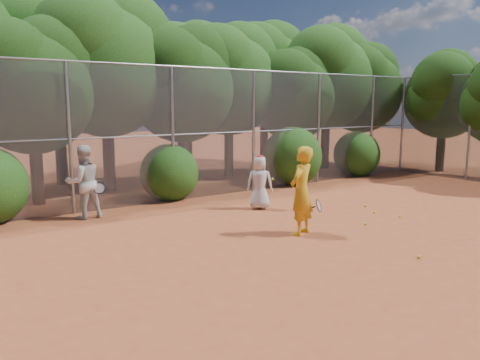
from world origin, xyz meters
TOP-DOWN VIEW (x-y plane):
  - ground at (0.00, 0.00)m, footprint 80.00×80.00m
  - fence_back at (-0.12, 6.00)m, footprint 20.05×0.09m
  - fence_side at (10.00, 3.00)m, footprint 0.09×6.09m
  - tree_2 at (-4.45, 7.83)m, footprint 3.99×3.47m
  - tree_3 at (-1.94, 8.84)m, footprint 4.89×4.26m
  - tree_4 at (0.55, 8.24)m, footprint 4.19×3.64m
  - tree_5 at (3.06, 9.04)m, footprint 4.51×3.92m
  - tree_6 at (5.55, 8.03)m, footprint 3.86×3.36m
  - tree_7 at (8.06, 8.64)m, footprint 4.77×4.14m
  - tree_8 at (10.05, 8.34)m, footprint 4.25×3.70m
  - tree_10 at (-2.93, 11.05)m, footprint 5.15×4.48m
  - tree_11 at (2.06, 10.64)m, footprint 4.64×4.03m
  - tree_12 at (6.56, 11.24)m, footprint 5.02×4.37m
  - tree_13 at (11.45, 5.03)m, footprint 3.86×3.36m
  - bush_1 at (-1.00, 6.30)m, footprint 1.80×1.80m
  - bush_2 at (4.00, 6.30)m, footprint 2.20×2.20m
  - bush_3 at (7.50, 6.30)m, footprint 1.90×1.90m
  - player_yellow at (-0.37, 1.00)m, footprint 0.94×0.72m
  - player_teen at (0.44, 3.59)m, footprint 0.86×0.83m
  - player_white at (-3.90, 5.31)m, footprint 0.95×0.81m
  - ball_0 at (2.78, 0.68)m, footprint 0.07×0.07m
  - ball_1 at (3.07, 2.05)m, footprint 0.07×0.07m
  - ball_2 at (0.33, -1.55)m, footprint 0.07×0.07m
  - ball_3 at (2.62, 1.38)m, footprint 0.07×0.07m
  - ball_4 at (1.44, 0.68)m, footprint 0.07×0.07m

SIDE VIEW (x-z plane):
  - ground at x=0.00m, z-range 0.00..0.00m
  - ball_0 at x=2.78m, z-range 0.00..0.07m
  - ball_1 at x=3.07m, z-range 0.00..0.07m
  - ball_2 at x=0.33m, z-range 0.00..0.07m
  - ball_3 at x=2.62m, z-range 0.00..0.07m
  - ball_4 at x=1.44m, z-range 0.00..0.07m
  - player_teen at x=0.44m, z-range 0.00..1.52m
  - bush_1 at x=-1.00m, z-range 0.00..1.80m
  - player_white at x=-3.90m, z-range 0.00..1.88m
  - bush_3 at x=7.50m, z-range 0.00..1.90m
  - player_yellow at x=-0.37m, z-range 0.00..1.99m
  - bush_2 at x=4.00m, z-range 0.00..2.20m
  - fence_side at x=10.00m, z-range 0.04..4.06m
  - fence_back at x=-0.12m, z-range 0.04..4.06m
  - tree_6 at x=5.55m, z-range 0.82..6.11m
  - tree_13 at x=11.45m, z-range 0.82..6.11m
  - tree_2 at x=-4.45m, z-range 0.85..6.32m
  - tree_4 at x=0.55m, z-range 0.89..6.62m
  - tree_8 at x=10.05m, z-range 0.91..6.73m
  - tree_5 at x=3.06m, z-range 0.96..7.13m
  - tree_11 at x=2.06m, z-range 0.99..7.34m
  - tree_7 at x=8.06m, z-range 1.02..7.54m
  - tree_3 at x=-1.94m, z-range 1.04..7.75m
  - tree_12 at x=6.56m, z-range 1.07..7.95m
  - tree_10 at x=-2.93m, z-range 1.10..8.16m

